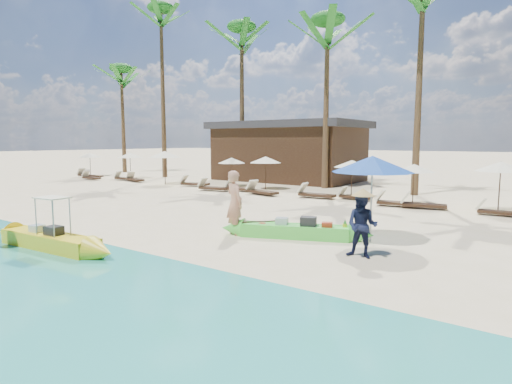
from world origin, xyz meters
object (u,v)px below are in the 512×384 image
Objects in this scene: green_canoe at (295,230)px; blue_umbrella at (372,164)px; tourist at (235,203)px; yellow_canoe at (49,240)px.

blue_umbrella reaches higher than green_canoe.
tourist is (-1.76, -0.70, 0.78)m from green_canoe.
tourist reaches higher than green_canoe.
tourist is 0.80× the size of blue_umbrella.
tourist is at bearing -157.49° from blue_umbrella.
green_canoe is 2.99m from blue_umbrella.
green_canoe is 2.45× the size of tourist.
yellow_canoe is 9.17m from blue_umbrella.
tourist is 4.28m from blue_umbrella.
blue_umbrella is at bearing -133.22° from tourist.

